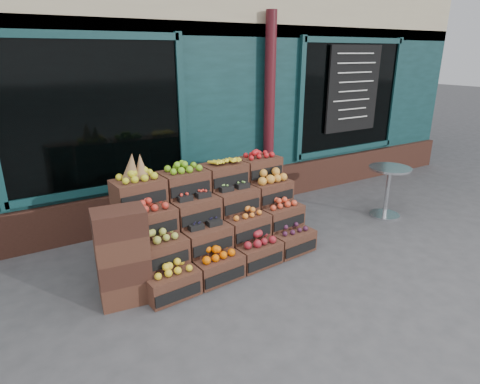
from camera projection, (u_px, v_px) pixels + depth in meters
ground at (283, 269)px, 5.03m from camera, size 60.00×60.00×0.00m
shop_facade at (138, 61)px, 8.36m from camera, size 12.00×6.24×4.80m
crate_display at (215, 223)px, 5.22m from camera, size 2.47×1.34×1.50m
spare_crates at (123, 257)px, 4.23m from camera, size 0.57×0.43×1.06m
bistro_table at (388, 186)px, 6.50m from camera, size 0.66×0.66×0.83m
shopkeeper at (88, 156)px, 6.30m from camera, size 0.88×0.74×2.06m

